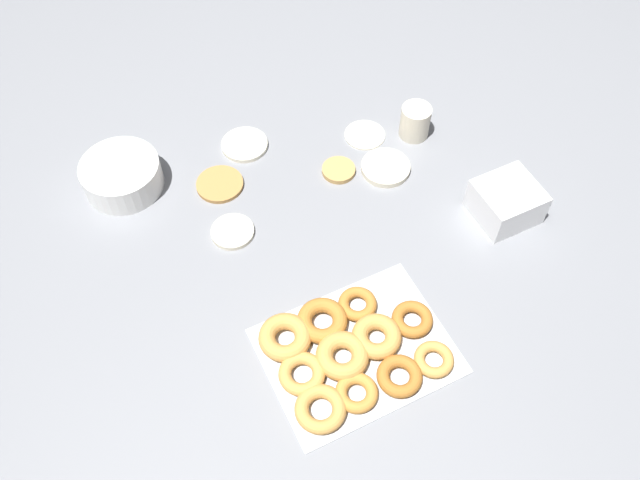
# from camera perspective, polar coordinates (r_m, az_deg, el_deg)

# --- Properties ---
(ground_plane) EXTENTS (3.00, 3.00, 0.00)m
(ground_plane) POSITION_cam_1_polar(r_m,az_deg,el_deg) (1.60, -0.71, 3.16)
(ground_plane) COLOR gray
(pancake_0) EXTENTS (0.08, 0.08, 0.01)m
(pancake_0) POSITION_cam_1_polar(r_m,az_deg,el_deg) (1.65, 1.58, 5.91)
(pancake_0) COLOR tan
(pancake_0) RESTS_ON ground_plane
(pancake_1) EXTENTS (0.11, 0.11, 0.01)m
(pancake_1) POSITION_cam_1_polar(r_m,az_deg,el_deg) (1.64, -8.43, 4.67)
(pancake_1) COLOR #B27F42
(pancake_1) RESTS_ON ground_plane
(pancake_2) EXTENTS (0.10, 0.10, 0.01)m
(pancake_2) POSITION_cam_1_polar(r_m,az_deg,el_deg) (1.55, -7.37, 0.71)
(pancake_2) COLOR beige
(pancake_2) RESTS_ON ground_plane
(pancake_3) EXTENTS (0.10, 0.10, 0.01)m
(pancake_3) POSITION_cam_1_polar(r_m,az_deg,el_deg) (1.74, 3.80, 8.87)
(pancake_3) COLOR silver
(pancake_3) RESTS_ON ground_plane
(pancake_4) EXTENTS (0.12, 0.12, 0.01)m
(pancake_4) POSITION_cam_1_polar(r_m,az_deg,el_deg) (1.67, 5.55, 6.09)
(pancake_4) COLOR beige
(pancake_4) RESTS_ON ground_plane
(pancake_5) EXTENTS (0.12, 0.12, 0.01)m
(pancake_5) POSITION_cam_1_polar(r_m,az_deg,el_deg) (1.72, -6.36, 7.98)
(pancake_5) COLOR silver
(pancake_5) RESTS_ON ground_plane
(donut_tray) EXTENTS (0.37, 0.29, 0.04)m
(donut_tray) POSITION_cam_1_polar(r_m,az_deg,el_deg) (1.37, 2.35, -9.31)
(donut_tray) COLOR silver
(donut_tray) RESTS_ON ground_plane
(batter_bowl) EXTENTS (0.19, 0.19, 0.07)m
(batter_bowl) POSITION_cam_1_polar(r_m,az_deg,el_deg) (1.67, -16.34, 5.23)
(batter_bowl) COLOR white
(batter_bowl) RESTS_ON ground_plane
(container_stack) EXTENTS (0.14, 0.13, 0.09)m
(container_stack) POSITION_cam_1_polar(r_m,az_deg,el_deg) (1.60, 15.41, 3.12)
(container_stack) COLOR white
(container_stack) RESTS_ON ground_plane
(paper_cup) EXTENTS (0.07, 0.07, 0.09)m
(paper_cup) POSITION_cam_1_polar(r_m,az_deg,el_deg) (1.73, 8.01, 9.84)
(paper_cup) COLOR beige
(paper_cup) RESTS_ON ground_plane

